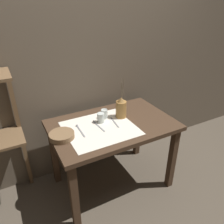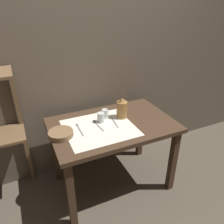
{
  "view_description": "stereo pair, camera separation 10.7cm",
  "coord_description": "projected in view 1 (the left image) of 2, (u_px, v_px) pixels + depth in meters",
  "views": [
    {
      "loc": [
        -0.82,
        -1.54,
        1.76
      ],
      "look_at": [
        -0.0,
        0.0,
        0.86
      ],
      "focal_mm": 35.0,
      "sensor_mm": 36.0,
      "label": 1
    },
    {
      "loc": [
        -0.73,
        -1.59,
        1.76
      ],
      "look_at": [
        -0.0,
        0.0,
        0.86
      ],
      "focal_mm": 35.0,
      "sensor_mm": 36.0,
      "label": 2
    }
  ],
  "objects": [
    {
      "name": "fork_outer",
      "position": [
        115.0,
        122.0,
        2.03
      ],
      "size": [
        0.04,
        0.19,
        0.0
      ],
      "color": "gray",
      "rests_on": "wooden_table"
    },
    {
      "name": "ground_plane",
      "position": [
        112.0,
        182.0,
        2.36
      ],
      "size": [
        12.0,
        12.0,
        0.0
      ],
      "primitive_type": "plane",
      "color": "brown"
    },
    {
      "name": "glass_tumbler_far",
      "position": [
        104.0,
        114.0,
        2.09
      ],
      "size": [
        0.06,
        0.06,
        0.09
      ],
      "color": "silver",
      "rests_on": "wooden_table"
    },
    {
      "name": "wooden_bowl",
      "position": [
        62.0,
        136.0,
        1.8
      ],
      "size": [
        0.21,
        0.21,
        0.05
      ],
      "color": "brown",
      "rests_on": "wooden_table"
    },
    {
      "name": "spoon_outer",
      "position": [
        79.0,
        128.0,
        1.94
      ],
      "size": [
        0.02,
        0.21,
        0.02
      ],
      "color": "gray",
      "rests_on": "wooden_table"
    },
    {
      "name": "stone_wall_back",
      "position": [
        90.0,
        62.0,
        2.18
      ],
      "size": [
        7.0,
        0.06,
        2.4
      ],
      "color": "brown",
      "rests_on": "ground_plane"
    },
    {
      "name": "pitcher_with_flowers",
      "position": [
        121.0,
        108.0,
        2.09
      ],
      "size": [
        0.1,
        0.1,
        0.41
      ],
      "color": "olive",
      "rests_on": "wooden_table"
    },
    {
      "name": "linen_cloth",
      "position": [
        100.0,
        128.0,
        1.95
      ],
      "size": [
        0.61,
        0.55,
        0.0
      ],
      "color": "silver",
      "rests_on": "wooden_table"
    },
    {
      "name": "wooden_table",
      "position": [
        112.0,
        133.0,
        2.07
      ],
      "size": [
        1.14,
        0.74,
        0.74
      ],
      "color": "#422D1E",
      "rests_on": "ground_plane"
    },
    {
      "name": "spoon_inner",
      "position": [
        96.0,
        124.0,
        2.01
      ],
      "size": [
        0.03,
        0.21,
        0.02
      ],
      "color": "gray",
      "rests_on": "wooden_table"
    },
    {
      "name": "glass_tumbler_near",
      "position": [
        101.0,
        118.0,
        2.02
      ],
      "size": [
        0.07,
        0.07,
        0.09
      ],
      "color": "silver",
      "rests_on": "wooden_table"
    }
  ]
}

